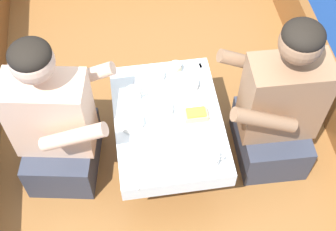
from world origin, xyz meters
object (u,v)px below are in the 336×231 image
person_port (55,126)px  coffee_cup_port (212,159)px  coffee_cup_starboard (133,94)px  sandwich (196,115)px  person_starboard (278,110)px  tin_can (176,68)px

person_port → coffee_cup_port: bearing=-14.1°
coffee_cup_port → coffee_cup_starboard: size_ratio=0.95×
sandwich → coffee_cup_port: (0.03, -0.27, 0.00)m
person_starboard → coffee_cup_port: bearing=34.4°
sandwich → coffee_cup_starboard: size_ratio=1.11×
person_starboard → coffee_cup_starboard: (-0.74, 0.19, 0.03)m
coffee_cup_starboard → sandwich: bearing=-30.3°
person_port → person_starboard: size_ratio=0.98×
person_port → coffee_cup_port: (0.75, -0.33, 0.04)m
sandwich → coffee_cup_starboard: (-0.30, 0.18, 0.00)m
person_starboard → sandwich: bearing=0.4°
coffee_cup_starboard → person_port: bearing=-164.6°
person_port → tin_can: (0.67, 0.27, 0.03)m
coffee_cup_starboard → tin_can: size_ratio=1.58×
sandwich → tin_can: bearing=99.1°
tin_can → sandwich: bearing=-80.9°
coffee_cup_port → coffee_cup_starboard: 0.56m
person_port → coffee_cup_starboard: person_port is taller
person_port → coffee_cup_starboard: bearing=25.4°
person_starboard → sandwich: person_starboard is taller
person_starboard → coffee_cup_port: person_starboard is taller
person_port → coffee_cup_port: size_ratio=9.79×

